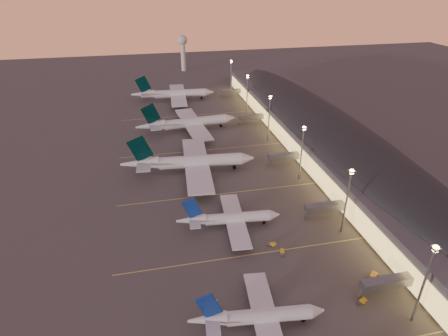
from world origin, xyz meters
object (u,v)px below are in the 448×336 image
airliner_wide_near (189,162)px  airliner_wide_far (173,94)px  airliner_narrow_south (257,316)px  radar_tower (183,47)px  airliner_narrow_north (229,218)px  baggage_tug_b (373,276)px  baggage_tug_d (282,252)px  baggage_tug_c (272,244)px  airliner_wide_mid (187,123)px  baggage_tug_a (362,302)px

airliner_wide_near → airliner_wide_far: bearing=92.8°
airliner_narrow_south → radar_tower: (15.91, 292.57, 18.46)m
airliner_wide_far → radar_tower: (18.69, 90.37, 16.95)m
airliner_narrow_north → baggage_tug_b: 51.95m
baggage_tug_d → airliner_wide_far: bearing=22.8°
airliner_wide_near → airliner_wide_far: airliner_wide_near is taller
airliner_wide_far → airliner_narrow_north: bearing=-84.5°
baggage_tug_b → airliner_narrow_north: bearing=98.7°
airliner_wide_near → airliner_wide_far: 111.88m
airliner_narrow_north → baggage_tug_b: (37.96, -35.34, -3.02)m
baggage_tug_b → radar_tower: bearing=56.6°
airliner_wide_near → baggage_tug_c: 63.36m
airliner_wide_near → airliner_wide_mid: (5.82, 51.07, -0.22)m
baggage_tug_a → baggage_tug_c: size_ratio=1.08×
baggage_tug_c → baggage_tug_d: 5.18m
airliner_narrow_north → airliner_wide_far: airliner_wide_far is taller
airliner_wide_far → baggage_tug_d: size_ratio=17.14×
airliner_wide_mid → airliner_narrow_south: bearing=-95.3°
airliner_narrow_south → baggage_tug_c: airliner_narrow_south is taller
baggage_tug_d → baggage_tug_a: bearing=-132.6°
airliner_narrow_south → baggage_tug_b: bearing=19.0°
baggage_tug_c → airliner_wide_near: bearing=113.9°
airliner_narrow_north → baggage_tug_a: 52.66m
airliner_wide_far → baggage_tug_b: bearing=-73.8°
airliner_narrow_south → radar_tower: 293.59m
airliner_narrow_north → radar_tower: size_ratio=1.19×
airliner_narrow_south → airliner_wide_near: bearing=100.0°
airliner_wide_near → baggage_tug_b: size_ratio=15.25×
baggage_tug_d → baggage_tug_b: bearing=-108.8°
baggage_tug_a → airliner_wide_near: bearing=93.2°
airliner_wide_near → airliner_narrow_south: bearing=-81.7°
airliner_narrow_south → airliner_wide_mid: 141.46m
airliner_narrow_south → baggage_tug_d: size_ratio=10.60×
airliner_wide_mid → radar_tower: size_ratio=1.84×
baggage_tug_b → baggage_tug_c: (-25.78, 21.48, -0.12)m
airliner_narrow_north → airliner_wide_mid: size_ratio=0.65×
airliner_narrow_south → airliner_narrow_north: (2.51, 44.57, 0.16)m
airliner_narrow_north → baggage_tug_c: bearing=-43.8°
airliner_narrow_north → baggage_tug_d: bearing=-47.5°
radar_tower → airliner_wide_near: bearing=-96.2°
airliner_narrow_north → baggage_tug_c: 18.71m
baggage_tug_b → airliner_wide_mid: bearing=68.8°
baggage_tug_a → airliner_wide_mid: bearing=83.1°
baggage_tug_a → baggage_tug_c: 34.36m
airliner_wide_near → baggage_tug_a: airliner_wide_near is taller
airliner_narrow_south → baggage_tug_a: bearing=7.8°
radar_tower → baggage_tug_a: radar_tower is taller
baggage_tug_b → baggage_tug_c: 33.55m
airliner_narrow_south → baggage_tug_c: bearing=70.6°
baggage_tug_a → baggage_tug_c: bearing=100.1°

